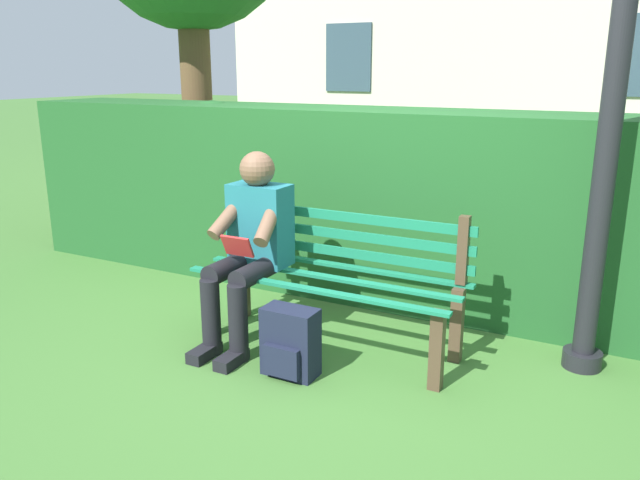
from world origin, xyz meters
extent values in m
plane|color=#3D6B2D|center=(0.00, 0.00, 0.00)|extent=(60.00, 60.00, 0.00)
cube|color=#4C3828|center=(-0.76, 0.19, 0.23)|extent=(0.07, 0.07, 0.46)
cube|color=#4C3828|center=(0.76, 0.19, 0.23)|extent=(0.07, 0.07, 0.46)
cube|color=#4C3828|center=(-0.76, -0.19, 0.23)|extent=(0.07, 0.07, 0.46)
cube|color=#4C3828|center=(0.76, -0.19, 0.23)|extent=(0.07, 0.07, 0.46)
cube|color=#197251|center=(0.00, -0.24, 0.47)|extent=(1.68, 0.06, 0.02)
cube|color=#197251|center=(0.00, 0.00, 0.47)|extent=(1.68, 0.06, 0.02)
cube|color=#197251|center=(0.00, 0.24, 0.47)|extent=(1.68, 0.06, 0.02)
cube|color=#4C3828|center=(-0.76, -0.23, 0.68)|extent=(0.06, 0.06, 0.41)
cube|color=#4C3828|center=(0.76, -0.23, 0.68)|extent=(0.06, 0.06, 0.41)
cube|color=#197251|center=(0.00, -0.23, 0.56)|extent=(1.68, 0.02, 0.06)
cube|color=#197251|center=(0.00, -0.23, 0.68)|extent=(1.68, 0.02, 0.06)
cube|color=#197251|center=(0.00, -0.23, 0.80)|extent=(1.68, 0.02, 0.06)
cube|color=#1E6672|center=(0.49, -0.02, 0.74)|extent=(0.38, 0.22, 0.52)
sphere|color=brown|center=(0.49, 0.00, 1.10)|extent=(0.22, 0.22, 0.22)
cylinder|color=black|center=(0.39, 0.19, 0.50)|extent=(0.13, 0.42, 0.13)
cylinder|color=black|center=(0.59, 0.19, 0.50)|extent=(0.13, 0.42, 0.13)
cylinder|color=black|center=(0.39, 0.40, 0.24)|extent=(0.12, 0.12, 0.48)
cylinder|color=black|center=(0.59, 0.40, 0.24)|extent=(0.12, 0.12, 0.48)
cube|color=black|center=(0.39, 0.48, 0.04)|extent=(0.10, 0.24, 0.07)
cube|color=black|center=(0.59, 0.48, 0.04)|extent=(0.10, 0.24, 0.07)
cylinder|color=brown|center=(0.34, 0.12, 0.80)|extent=(0.14, 0.32, 0.26)
cylinder|color=brown|center=(0.64, 0.12, 0.80)|extent=(0.14, 0.32, 0.26)
cube|color=#B22626|center=(0.49, 0.24, 0.66)|extent=(0.20, 0.07, 0.13)
cube|color=#1E5123|center=(0.08, -1.09, 0.71)|extent=(6.47, 0.77, 1.41)
sphere|color=#1E5123|center=(1.70, -1.17, 1.13)|extent=(0.61, 0.61, 0.61)
cylinder|color=brown|center=(2.67, -2.19, 1.27)|extent=(0.32, 0.32, 2.54)
cube|color=#334756|center=(3.43, -7.57, 1.88)|extent=(0.90, 0.04, 1.20)
cube|color=#191E33|center=(0.02, 0.41, 0.20)|extent=(0.31, 0.17, 0.40)
cube|color=#191E33|center=(0.02, 0.52, 0.12)|extent=(0.22, 0.04, 0.18)
cylinder|color=#191E33|center=(-0.07, 0.31, 0.22)|extent=(0.04, 0.04, 0.24)
cylinder|color=#191E33|center=(0.12, 0.31, 0.22)|extent=(0.04, 0.04, 0.24)
cylinder|color=black|center=(-1.45, -0.46, 0.05)|extent=(0.22, 0.22, 0.10)
cylinder|color=black|center=(-1.45, -0.46, 1.75)|extent=(0.12, 0.12, 3.49)
camera|label=1|loc=(-1.64, 3.24, 1.70)|focal=35.24mm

